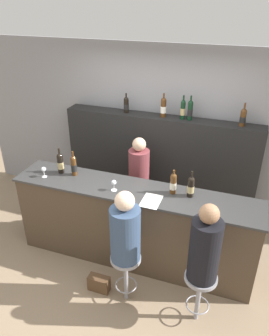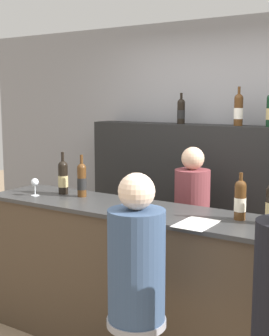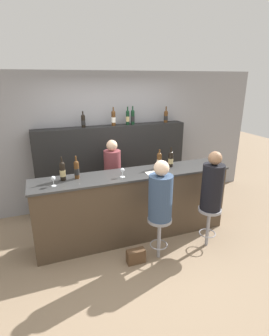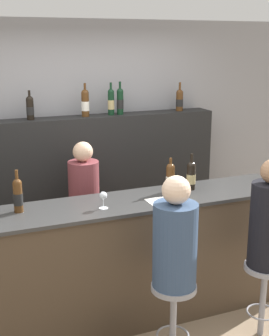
% 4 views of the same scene
% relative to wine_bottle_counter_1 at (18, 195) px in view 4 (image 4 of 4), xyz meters
% --- Properties ---
extents(ground_plane, '(16.00, 16.00, 0.00)m').
position_rel_wine_bottle_counter_1_xyz_m(ground_plane, '(0.84, -0.35, -1.23)').
color(ground_plane, '#8C755B').
extents(wall_back, '(6.40, 0.05, 2.60)m').
position_rel_wine_bottle_counter_1_xyz_m(wall_back, '(0.84, 1.30, 0.07)').
color(wall_back, gray).
rests_on(wall_back, ground_plane).
extents(bar_counter, '(3.07, 0.58, 1.09)m').
position_rel_wine_bottle_counter_1_xyz_m(bar_counter, '(0.84, -0.08, -0.68)').
color(bar_counter, '#473828').
rests_on(bar_counter, ground_plane).
extents(back_bar_cabinet, '(2.88, 0.28, 1.63)m').
position_rel_wine_bottle_counter_1_xyz_m(back_bar_cabinet, '(0.84, 1.08, -0.42)').
color(back_bar_cabinet, black).
rests_on(back_bar_cabinet, ground_plane).
extents(wine_bottle_counter_1, '(0.07, 0.07, 0.34)m').
position_rel_wine_bottle_counter_1_xyz_m(wine_bottle_counter_1, '(0.00, 0.00, 0.00)').
color(wine_bottle_counter_1, '#4C2D14').
rests_on(wine_bottle_counter_1, bar_counter).
extents(wine_bottle_counter_2, '(0.08, 0.08, 0.31)m').
position_rel_wine_bottle_counter_1_xyz_m(wine_bottle_counter_2, '(1.31, -0.00, -0.01)').
color(wine_bottle_counter_2, '#4C2D14').
rests_on(wine_bottle_counter_2, bar_counter).
extents(wine_bottle_counter_3, '(0.08, 0.08, 0.33)m').
position_rel_wine_bottle_counter_1_xyz_m(wine_bottle_counter_3, '(1.51, -0.00, -0.01)').
color(wine_bottle_counter_3, black).
rests_on(wine_bottle_counter_3, bar_counter).
extents(wine_bottle_backbar_0, '(0.07, 0.07, 0.29)m').
position_rel_wine_bottle_counter_1_xyz_m(wine_bottle_backbar_0, '(0.32, 1.08, 0.52)').
color(wine_bottle_backbar_0, black).
rests_on(wine_bottle_backbar_0, back_bar_cabinet).
extents(wine_bottle_backbar_1, '(0.08, 0.08, 0.34)m').
position_rel_wine_bottle_counter_1_xyz_m(wine_bottle_backbar_1, '(0.87, 1.08, 0.54)').
color(wine_bottle_backbar_1, '#4C2D14').
rests_on(wine_bottle_backbar_1, back_bar_cabinet).
extents(wine_bottle_backbar_2, '(0.07, 0.07, 0.33)m').
position_rel_wine_bottle_counter_1_xyz_m(wine_bottle_backbar_2, '(1.15, 1.08, 0.54)').
color(wine_bottle_backbar_2, black).
rests_on(wine_bottle_backbar_2, back_bar_cabinet).
extents(wine_bottle_backbar_3, '(0.07, 0.07, 0.34)m').
position_rel_wine_bottle_counter_1_xyz_m(wine_bottle_backbar_3, '(1.25, 1.08, 0.54)').
color(wine_bottle_backbar_3, black).
rests_on(wine_bottle_backbar_3, back_bar_cabinet).
extents(wine_bottle_backbar_4, '(0.08, 0.08, 0.31)m').
position_rel_wine_bottle_counter_1_xyz_m(wine_bottle_backbar_4, '(1.95, 1.08, 0.52)').
color(wine_bottle_backbar_4, '#4C2D14').
rests_on(wine_bottle_backbar_4, back_bar_cabinet).
extents(wine_glass_1, '(0.07, 0.07, 0.14)m').
position_rel_wine_bottle_counter_1_xyz_m(wine_glass_1, '(0.63, -0.18, -0.04)').
color(wine_glass_1, silver).
rests_on(wine_glass_1, bar_counter).
extents(tasting_menu, '(0.21, 0.30, 0.00)m').
position_rel_wine_bottle_counter_1_xyz_m(tasting_menu, '(1.12, -0.25, -0.14)').
color(tasting_menu, white).
rests_on(tasting_menu, bar_counter).
extents(bar_stool_left, '(0.34, 0.34, 0.63)m').
position_rel_wine_bottle_counter_1_xyz_m(bar_stool_left, '(0.98, -0.73, -0.74)').
color(bar_stool_left, gray).
rests_on(bar_stool_left, ground_plane).
extents(guest_seated_left, '(0.32, 0.32, 0.84)m').
position_rel_wine_bottle_counter_1_xyz_m(guest_seated_left, '(0.98, -0.73, -0.23)').
color(guest_seated_left, '#334766').
rests_on(guest_seated_left, bar_stool_left).
extents(bar_stool_right, '(0.34, 0.34, 0.63)m').
position_rel_wine_bottle_counter_1_xyz_m(bar_stool_right, '(1.81, -0.73, -0.74)').
color(bar_stool_right, gray).
rests_on(bar_stool_right, ground_plane).
extents(guest_seated_right, '(0.31, 0.31, 0.88)m').
position_rel_wine_bottle_counter_1_xyz_m(guest_seated_right, '(1.81, -0.73, -0.21)').
color(guest_seated_right, black).
rests_on(guest_seated_right, bar_stool_right).
extents(bartender, '(0.29, 0.29, 1.48)m').
position_rel_wine_bottle_counter_1_xyz_m(bartender, '(0.69, 0.57, -0.54)').
color(bartender, brown).
rests_on(bartender, ground_plane).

